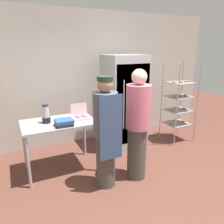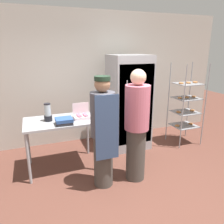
{
  "view_description": "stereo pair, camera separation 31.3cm",
  "coord_description": "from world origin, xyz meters",
  "px_view_note": "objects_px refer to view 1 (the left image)",
  "views": [
    {
      "loc": [
        -1.61,
        -2.26,
        2.08
      ],
      "look_at": [
        -0.12,
        0.8,
        1.06
      ],
      "focal_mm": 35.0,
      "sensor_mm": 36.0,
      "label": 1
    },
    {
      "loc": [
        -1.32,
        -2.39,
        2.08
      ],
      "look_at": [
        -0.12,
        0.8,
        1.06
      ],
      "focal_mm": 35.0,
      "sensor_mm": 36.0,
      "label": 2
    }
  ],
  "objects_px": {
    "donut_box": "(81,117)",
    "blender_pitcher": "(46,115)",
    "baking_rack": "(179,103)",
    "binder_stack": "(64,123)",
    "person_customer": "(138,125)",
    "person_baker": "(106,132)",
    "refrigerator": "(124,102)"
  },
  "relations": [
    {
      "from": "person_customer",
      "to": "binder_stack",
      "type": "bearing_deg",
      "value": 151.96
    },
    {
      "from": "refrigerator",
      "to": "person_customer",
      "type": "xyz_separation_m",
      "value": [
        -0.41,
        -1.18,
        -0.06
      ]
    },
    {
      "from": "person_baker",
      "to": "person_customer",
      "type": "relative_size",
      "value": 0.96
    },
    {
      "from": "person_baker",
      "to": "donut_box",
      "type": "bearing_deg",
      "value": 101.3
    },
    {
      "from": "baking_rack",
      "to": "binder_stack",
      "type": "distance_m",
      "value": 2.71
    },
    {
      "from": "refrigerator",
      "to": "binder_stack",
      "type": "height_order",
      "value": "refrigerator"
    },
    {
      "from": "person_customer",
      "to": "baking_rack",
      "type": "bearing_deg",
      "value": 28.54
    },
    {
      "from": "donut_box",
      "to": "blender_pitcher",
      "type": "height_order",
      "value": "blender_pitcher"
    },
    {
      "from": "baking_rack",
      "to": "binder_stack",
      "type": "bearing_deg",
      "value": -172.41
    },
    {
      "from": "donut_box",
      "to": "binder_stack",
      "type": "xyz_separation_m",
      "value": [
        -0.34,
        -0.19,
        0.0
      ]
    },
    {
      "from": "baking_rack",
      "to": "person_customer",
      "type": "height_order",
      "value": "person_customer"
    },
    {
      "from": "binder_stack",
      "to": "donut_box",
      "type": "bearing_deg",
      "value": 28.74
    },
    {
      "from": "binder_stack",
      "to": "person_customer",
      "type": "distance_m",
      "value": 1.16
    },
    {
      "from": "person_baker",
      "to": "baking_rack",
      "type": "bearing_deg",
      "value": 21.98
    },
    {
      "from": "person_baker",
      "to": "blender_pitcher",
      "type": "bearing_deg",
      "value": 131.88
    },
    {
      "from": "person_customer",
      "to": "refrigerator",
      "type": "bearing_deg",
      "value": 70.73
    },
    {
      "from": "baking_rack",
      "to": "person_baker",
      "type": "distance_m",
      "value": 2.38
    },
    {
      "from": "blender_pitcher",
      "to": "person_customer",
      "type": "relative_size",
      "value": 0.17
    },
    {
      "from": "baking_rack",
      "to": "donut_box",
      "type": "xyz_separation_m",
      "value": [
        -2.35,
        -0.17,
        0.05
      ]
    },
    {
      "from": "donut_box",
      "to": "binder_stack",
      "type": "relative_size",
      "value": 1.06
    },
    {
      "from": "blender_pitcher",
      "to": "person_customer",
      "type": "distance_m",
      "value": 1.49
    },
    {
      "from": "donut_box",
      "to": "blender_pitcher",
      "type": "distance_m",
      "value": 0.58
    },
    {
      "from": "refrigerator",
      "to": "blender_pitcher",
      "type": "xyz_separation_m",
      "value": [
        -1.66,
        -0.38,
        0.05
      ]
    },
    {
      "from": "baking_rack",
      "to": "blender_pitcher",
      "type": "relative_size",
      "value": 5.82
    },
    {
      "from": "refrigerator",
      "to": "binder_stack",
      "type": "xyz_separation_m",
      "value": [
        -1.44,
        -0.63,
        -0.03
      ]
    },
    {
      "from": "baking_rack",
      "to": "donut_box",
      "type": "distance_m",
      "value": 2.36
    },
    {
      "from": "refrigerator",
      "to": "person_customer",
      "type": "bearing_deg",
      "value": -109.27
    },
    {
      "from": "refrigerator",
      "to": "person_baker",
      "type": "bearing_deg",
      "value": -129.33
    },
    {
      "from": "baking_rack",
      "to": "blender_pitcher",
      "type": "distance_m",
      "value": 2.92
    },
    {
      "from": "binder_stack",
      "to": "refrigerator",
      "type": "bearing_deg",
      "value": 23.8
    },
    {
      "from": "person_baker",
      "to": "refrigerator",
      "type": "bearing_deg",
      "value": 50.67
    },
    {
      "from": "refrigerator",
      "to": "donut_box",
      "type": "relative_size",
      "value": 6.58
    }
  ]
}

